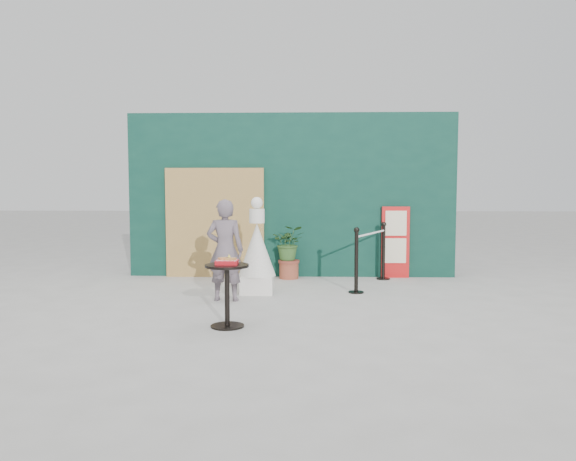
# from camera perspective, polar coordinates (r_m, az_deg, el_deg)

# --- Properties ---
(ground) EXTENTS (60.00, 60.00, 0.00)m
(ground) POSITION_cam_1_polar(r_m,az_deg,el_deg) (7.46, -0.31, -8.42)
(ground) COLOR #ADAAA5
(ground) RESTS_ON ground
(back_wall) EXTENTS (6.00, 0.30, 3.00)m
(back_wall) POSITION_cam_1_polar(r_m,az_deg,el_deg) (10.42, 0.36, 3.60)
(back_wall) COLOR #0A2F27
(back_wall) RESTS_ON ground
(bamboo_fence) EXTENTS (1.80, 0.08, 2.00)m
(bamboo_fence) POSITION_cam_1_polar(r_m,az_deg,el_deg) (10.36, -7.44, 0.79)
(bamboo_fence) COLOR tan
(bamboo_fence) RESTS_ON ground
(woman) EXTENTS (0.55, 0.37, 1.48)m
(woman) POSITION_cam_1_polar(r_m,az_deg,el_deg) (8.21, -6.41, -2.00)
(woman) COLOR #62545B
(woman) RESTS_ON ground
(menu_board) EXTENTS (0.50, 0.07, 1.30)m
(menu_board) POSITION_cam_1_polar(r_m,az_deg,el_deg) (10.39, 10.86, -1.18)
(menu_board) COLOR red
(menu_board) RESTS_ON ground
(statue) EXTENTS (0.59, 0.59, 1.50)m
(statue) POSITION_cam_1_polar(r_m,az_deg,el_deg) (8.77, -3.17, -2.40)
(statue) COLOR white
(statue) RESTS_ON ground
(cafe_table) EXTENTS (0.52, 0.52, 0.75)m
(cafe_table) POSITION_cam_1_polar(r_m,az_deg,el_deg) (6.71, -6.21, -5.57)
(cafe_table) COLOR black
(cafe_table) RESTS_ON ground
(food_basket) EXTENTS (0.26, 0.19, 0.11)m
(food_basket) POSITION_cam_1_polar(r_m,az_deg,el_deg) (6.67, -6.21, -3.12)
(food_basket) COLOR red
(food_basket) RESTS_ON cafe_table
(planter) EXTENTS (0.57, 0.49, 0.97)m
(planter) POSITION_cam_1_polar(r_m,az_deg,el_deg) (10.12, 0.09, -1.76)
(planter) COLOR #974131
(planter) RESTS_ON ground
(stanchion_barrier) EXTENTS (0.84, 1.54, 1.03)m
(stanchion_barrier) POSITION_cam_1_polar(r_m,az_deg,el_deg) (9.51, 8.41, -2.62)
(stanchion_barrier) COLOR black
(stanchion_barrier) RESTS_ON ground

